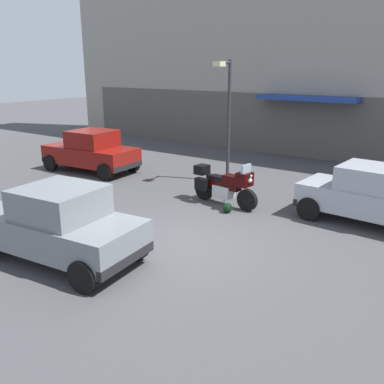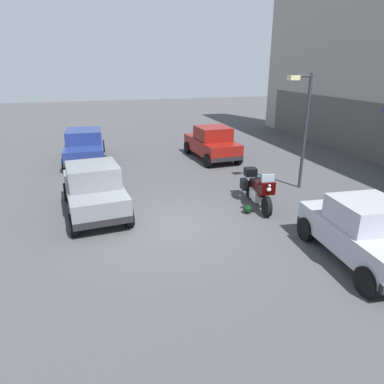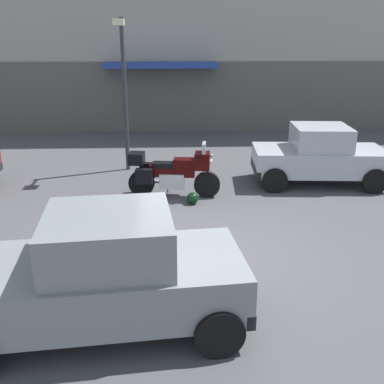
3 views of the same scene
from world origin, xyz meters
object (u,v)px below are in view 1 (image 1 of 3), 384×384
(car_compact_side, at_px, (367,195))
(streetlamp_curbside, at_px, (227,108))
(car_hatchback_near, at_px, (58,224))
(car_wagon_end, at_px, (91,151))
(motorcycle, at_px, (224,185))
(helmet, at_px, (227,208))

(car_compact_side, xyz_separation_m, streetlamp_curbside, (-5.19, 1.45, 1.85))
(car_hatchback_near, relative_size, car_wagon_end, 1.01)
(motorcycle, height_order, streetlamp_curbside, streetlamp_curbside)
(motorcycle, relative_size, car_hatchback_near, 0.57)
(motorcycle, distance_m, helmet, 0.89)
(car_hatchback_near, bearing_deg, motorcycle, -105.79)
(car_compact_side, relative_size, car_wagon_end, 0.90)
(motorcycle, height_order, car_compact_side, car_compact_side)
(car_hatchback_near, xyz_separation_m, streetlamp_curbside, (-0.37, 7.56, 1.81))
(helmet, xyz_separation_m, streetlamp_curbside, (-1.78, 2.86, 2.48))
(motorcycle, distance_m, car_compact_side, 3.98)
(motorcycle, relative_size, helmet, 8.07)
(motorcycle, distance_m, car_hatchback_near, 5.36)
(car_wagon_end, xyz_separation_m, streetlamp_curbside, (5.14, 1.69, 1.81))
(car_hatchback_near, height_order, car_compact_side, car_hatchback_near)
(helmet, height_order, car_wagon_end, car_wagon_end)
(car_compact_side, bearing_deg, car_hatchback_near, -124.01)
(helmet, bearing_deg, streetlamp_curbside, 121.88)
(car_compact_side, distance_m, car_wagon_end, 10.33)
(car_wagon_end, bearing_deg, car_compact_side, 177.61)
(helmet, distance_m, car_wagon_end, 7.05)
(car_compact_side, bearing_deg, car_wagon_end, -174.39)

